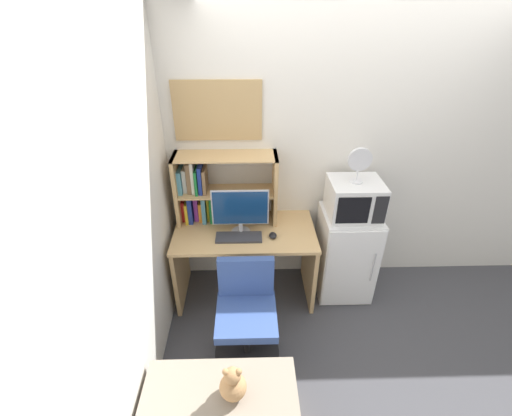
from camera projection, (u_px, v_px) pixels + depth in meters
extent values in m
cube|color=silver|center=(391.00, 155.00, 3.11)|extent=(6.40, 0.04, 2.60)
cube|color=silver|center=(99.00, 287.00, 1.68)|extent=(0.04, 4.40, 2.60)
cube|color=tan|center=(245.00, 232.00, 3.08)|extent=(1.25, 0.66, 0.03)
cube|color=tan|center=(181.00, 265.00, 3.25)|extent=(0.04, 0.60, 0.72)
cube|color=tan|center=(309.00, 263.00, 3.28)|extent=(0.04, 0.60, 0.72)
cube|color=tan|center=(178.00, 189.00, 3.06)|extent=(0.03, 0.28, 0.64)
cube|color=tan|center=(275.00, 188.00, 3.07)|extent=(0.03, 0.28, 0.64)
cube|color=tan|center=(225.00, 156.00, 2.90)|extent=(0.89, 0.28, 0.01)
cube|color=tan|center=(227.00, 192.00, 3.08)|extent=(0.83, 0.28, 0.01)
cube|color=#B21E1E|center=(184.00, 208.00, 3.20)|extent=(0.03, 0.17, 0.20)
cube|color=gold|center=(188.00, 209.00, 3.18)|extent=(0.02, 0.23, 0.20)
cube|color=navy|center=(191.00, 207.00, 3.17)|extent=(0.04, 0.22, 0.25)
cube|color=purple|center=(197.00, 206.00, 3.19)|extent=(0.04, 0.15, 0.24)
cube|color=orange|center=(201.00, 209.00, 3.20)|extent=(0.03, 0.18, 0.19)
cube|color=teal|center=(205.00, 207.00, 3.17)|extent=(0.03, 0.22, 0.25)
cube|color=gold|center=(209.00, 207.00, 3.20)|extent=(0.02, 0.16, 0.22)
cube|color=#197233|center=(212.00, 207.00, 3.18)|extent=(0.03, 0.21, 0.25)
cube|color=teal|center=(181.00, 180.00, 3.03)|extent=(0.04, 0.21, 0.21)
cube|color=silver|center=(185.00, 179.00, 3.05)|extent=(0.03, 0.16, 0.21)
cube|color=brown|center=(190.00, 176.00, 3.02)|extent=(0.04, 0.18, 0.27)
cube|color=silver|center=(193.00, 175.00, 3.02)|extent=(0.03, 0.19, 0.29)
cube|color=#197233|center=(197.00, 179.00, 3.03)|extent=(0.02, 0.23, 0.22)
cube|color=navy|center=(201.00, 177.00, 3.02)|extent=(0.03, 0.21, 0.26)
cube|color=brown|center=(205.00, 179.00, 3.03)|extent=(0.03, 0.22, 0.22)
cylinder|color=#B7B7BC|center=(241.00, 232.00, 3.04)|extent=(0.16, 0.16, 0.02)
cylinder|color=#B7B7BC|center=(241.00, 227.00, 3.01)|extent=(0.04, 0.04, 0.09)
cube|color=#B7B7BC|center=(240.00, 207.00, 2.91)|extent=(0.48, 0.01, 0.33)
cube|color=navy|center=(240.00, 208.00, 2.91)|extent=(0.46, 0.02, 0.30)
cube|color=#333338|center=(239.00, 237.00, 2.96)|extent=(0.39, 0.15, 0.02)
ellipsoid|color=black|center=(273.00, 235.00, 2.97)|extent=(0.07, 0.09, 0.04)
cube|color=white|center=(345.00, 253.00, 3.29)|extent=(0.50, 0.49, 0.87)
cube|color=white|center=(352.00, 271.00, 3.07)|extent=(0.48, 0.01, 0.84)
cylinder|color=#B2B2B7|center=(373.00, 267.00, 3.04)|extent=(0.01, 0.01, 0.30)
cube|color=silver|center=(354.00, 198.00, 2.98)|extent=(0.45, 0.39, 0.32)
cube|color=black|center=(353.00, 211.00, 2.81)|extent=(0.27, 0.01, 0.24)
cube|color=black|center=(380.00, 210.00, 2.81)|extent=(0.11, 0.01, 0.26)
cylinder|color=silver|center=(356.00, 181.00, 2.90)|extent=(0.11, 0.11, 0.01)
cylinder|color=silver|center=(357.00, 175.00, 2.87)|extent=(0.02, 0.02, 0.10)
cylinder|color=silver|center=(360.00, 159.00, 2.79)|extent=(0.20, 0.03, 0.20)
cylinder|color=black|center=(247.00, 353.00, 2.83)|extent=(0.52, 0.52, 0.04)
cylinder|color=black|center=(247.00, 336.00, 2.73)|extent=(0.04, 0.04, 0.41)
cube|color=#334C8C|center=(246.00, 316.00, 2.61)|extent=(0.46, 0.46, 0.07)
cube|color=#334C8C|center=(246.00, 276.00, 2.68)|extent=(0.43, 0.06, 0.35)
sphere|color=#AD7F51|center=(233.00, 387.00, 2.08)|extent=(0.17, 0.17, 0.17)
sphere|color=#AD7F51|center=(232.00, 376.00, 2.03)|extent=(0.10, 0.10, 0.10)
sphere|color=#AD7F51|center=(225.00, 372.00, 2.00)|extent=(0.04, 0.04, 0.04)
sphere|color=#AD7F51|center=(239.00, 372.00, 2.01)|extent=(0.04, 0.04, 0.04)
cube|color=tan|center=(218.00, 111.00, 2.84)|extent=(0.73, 0.02, 0.49)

